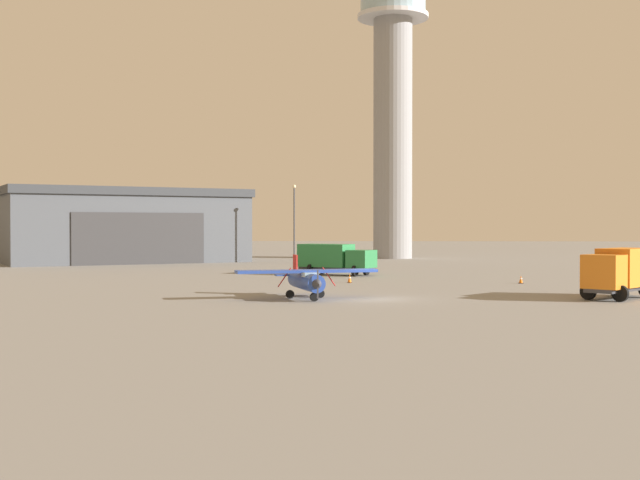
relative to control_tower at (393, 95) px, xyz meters
name	(u,v)px	position (x,y,z in m)	size (l,w,h in m)	color
ground_plane	(375,299)	(-2.80, -65.70, -22.95)	(400.00, 400.00, 0.00)	gray
control_tower	(393,95)	(0.00, 0.00, 0.00)	(9.96, 9.96, 42.93)	gray
hangar	(119,226)	(-35.40, -12.62, -18.33)	(35.54, 32.35, 9.20)	#4C5159
airplane_blue	(306,279)	(-7.13, -65.57, -21.71)	(8.88, 6.98, 2.64)	#2847A8
truck_box_orange	(620,271)	(12.54, -64.43, -21.20)	(5.62, 6.10, 3.13)	#38383D
truck_box_green	(335,258)	(-6.40, -40.51, -21.34)	(7.51, 5.46, 2.86)	#38383D
light_post_east	(294,217)	(-12.49, -15.70, -17.28)	(0.44, 0.44, 9.64)	#38383D
traffic_cone_near_left	(350,278)	(-4.74, -51.16, -22.59)	(0.36, 0.36, 0.71)	black
traffic_cone_near_right	(521,279)	(8.81, -50.99, -22.63)	(0.36, 0.36, 0.65)	black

